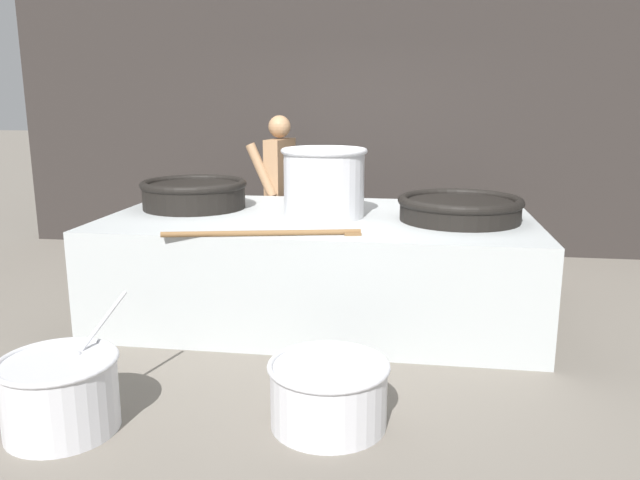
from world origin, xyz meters
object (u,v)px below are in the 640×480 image
Objects in this scene: giant_wok_near at (194,193)px; prep_bowl_vegetables at (60,391)px; giant_wok_far at (460,207)px; stock_pot at (324,181)px; prep_bowl_meat at (329,391)px; cook at (280,189)px.

giant_wok_near is 2.47m from prep_bowl_vegetables.
stock_pot is (-1.10, 0.02, 0.19)m from giant_wok_far.
prep_bowl_meat is at bearing -114.20° from giant_wok_far.
prep_bowl_vegetables is 1.19× the size of prep_bowl_meat.
prep_bowl_meat is (0.96, -3.18, -0.69)m from cook.
cook reaches higher than prep_bowl_vegetables.
prep_bowl_vegetables is at bearing -169.24° from prep_bowl_meat.
cook is (-1.77, 1.37, -0.07)m from giant_wok_far.
giant_wok_far reaches higher than prep_bowl_vegetables.
stock_pot is 1.02× the size of prep_bowl_meat.
giant_wok_far is 3.19m from prep_bowl_vegetables.
giant_wok_far is 1.40× the size of stock_pot.
giant_wok_near is 2.33m from giant_wok_far.
cook is 2.39× the size of prep_bowl_meat.
cook is (-0.67, 1.35, -0.26)m from stock_pot.
prep_bowl_vegetables is (-0.51, -3.46, -0.66)m from cook.
giant_wok_near is 1.24m from cook.
stock_pot is 0.86× the size of prep_bowl_vegetables.
giant_wok_near is 0.57× the size of cook.
stock_pot reaches higher than giant_wok_near.
giant_wok_near is 2.67m from prep_bowl_meat.
stock_pot is 2.59m from prep_bowl_vegetables.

